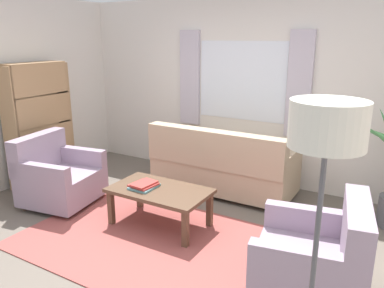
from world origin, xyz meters
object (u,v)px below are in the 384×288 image
at_px(coffee_table, 160,194).
at_px(book_stack_on_table, 144,185).
at_px(couch, 222,167).
at_px(armchair_right, 315,261).
at_px(standing_lamp, 326,148).
at_px(bookshelf, 42,130).
at_px(armchair_left, 58,177).

bearing_deg(coffee_table, book_stack_on_table, -161.12).
distance_m(couch, armchair_right, 2.30).
bearing_deg(couch, standing_lamp, 125.60).
height_order(book_stack_on_table, bookshelf, bookshelf).
bearing_deg(armchair_left, couch, -59.55).
distance_m(armchair_left, standing_lamp, 3.76).
relative_size(bookshelf, standing_lamp, 0.97).
relative_size(coffee_table, standing_lamp, 0.62).
distance_m(armchair_right, book_stack_on_table, 2.00).
relative_size(armchair_right, book_stack_on_table, 3.22).
xyz_separation_m(armchair_left, coffee_table, (1.46, 0.15, 0.03)).
relative_size(coffee_table, book_stack_on_table, 3.65).
xyz_separation_m(couch, bookshelf, (-2.38, -0.94, 0.41)).
bearing_deg(coffee_table, bookshelf, 173.05).
relative_size(armchair_left, bookshelf, 0.56).
relative_size(couch, book_stack_on_table, 6.31).
relative_size(book_stack_on_table, standing_lamp, 0.17).
relative_size(couch, standing_lamp, 1.08).
xyz_separation_m(armchair_right, bookshelf, (-4.00, 0.69, 0.42)).
height_order(armchair_left, coffee_table, armchair_left).
xyz_separation_m(armchair_left, book_stack_on_table, (1.29, 0.09, 0.11)).
relative_size(armchair_right, standing_lamp, 0.55).
bearing_deg(standing_lamp, armchair_left, 161.96).
bearing_deg(bookshelf, coffee_table, 83.05).
xyz_separation_m(armchair_left, standing_lamp, (3.40, -1.11, 1.17)).
distance_m(armchair_right, coffee_table, 1.84).
bearing_deg(bookshelf, armchair_right, 80.19).
height_order(couch, standing_lamp, standing_lamp).
xyz_separation_m(couch, coffee_table, (-0.17, -1.20, 0.01)).
xyz_separation_m(bookshelf, standing_lamp, (4.14, -1.53, 0.74)).
bearing_deg(armchair_right, standing_lamp, -0.36).
height_order(coffee_table, book_stack_on_table, book_stack_on_table).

